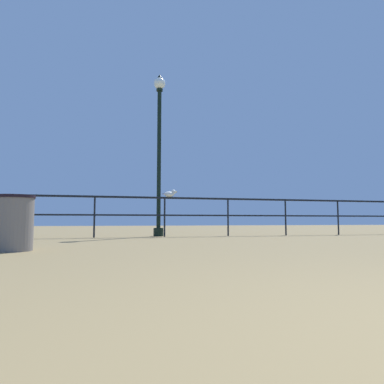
% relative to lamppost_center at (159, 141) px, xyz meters
% --- Properties ---
extents(pier_railing, '(24.60, 0.05, 1.03)m').
position_rel_lamppost_center_xyz_m(pier_railing, '(0.11, -0.33, -1.82)').
color(pier_railing, black).
rests_on(pier_railing, ground_plane).
extents(lamppost_center, '(0.32, 0.32, 4.47)m').
position_rel_lamppost_center_xyz_m(lamppost_center, '(0.00, 0.00, 0.00)').
color(lamppost_center, black).
rests_on(lamppost_center, ground_plane).
extents(seagull_on_rail, '(0.41, 0.17, 0.20)m').
position_rel_lamppost_center_xyz_m(seagull_on_rail, '(0.25, -0.32, -1.46)').
color(seagull_on_rail, silver).
rests_on(seagull_on_rail, pier_railing).
extents(trash_bin, '(0.49, 0.49, 0.75)m').
position_rel_lamppost_center_xyz_m(trash_bin, '(-2.61, -3.99, -2.20)').
color(trash_bin, slate).
rests_on(trash_bin, ground_plane).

